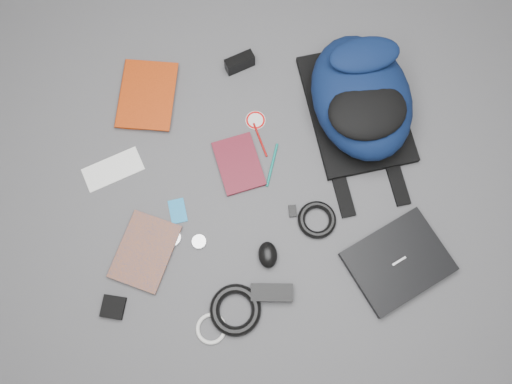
{
  "coord_description": "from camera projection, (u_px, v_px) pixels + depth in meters",
  "views": [
    {
      "loc": [
        -0.05,
        -0.44,
        1.67
      ],
      "look_at": [
        0.0,
        0.0,
        0.02
      ],
      "focal_mm": 35.0,
      "sensor_mm": 36.0,
      "label": 1
    }
  ],
  "objects": [
    {
      "name": "pen_red",
      "position": [
        260.0,
        140.0,
        1.77
      ],
      "size": [
        0.04,
        0.13,
        0.01
      ],
      "primitive_type": "cylinder",
      "rotation": [
        1.57,
        0.0,
        0.23
      ],
      "color": "#960C0B",
      "rests_on": "ground"
    },
    {
      "name": "sticker_disc",
      "position": [
        255.0,
        120.0,
        1.79
      ],
      "size": [
        0.09,
        0.09,
        0.0
      ],
      "primitive_type": "cylinder",
      "rotation": [
        0.0,
        0.0,
        -0.29
      ],
      "color": "silver",
      "rests_on": "ground"
    },
    {
      "name": "mouse",
      "position": [
        268.0,
        255.0,
        1.64
      ],
      "size": [
        0.07,
        0.09,
        0.05
      ],
      "primitive_type": "ellipsoid",
      "rotation": [
        0.0,
        0.0,
        -0.03
      ],
      "color": "black",
      "rests_on": "ground"
    },
    {
      "name": "headphone_right",
      "position": [
        199.0,
        242.0,
        1.67
      ],
      "size": [
        0.06,
        0.06,
        0.01
      ],
      "primitive_type": "cylinder",
      "rotation": [
        0.0,
        0.0,
        0.35
      ],
      "color": "#A5A5A8",
      "rests_on": "ground"
    },
    {
      "name": "pouch",
      "position": [
        113.0,
        307.0,
        1.61
      ],
      "size": [
        0.09,
        0.09,
        0.02
      ],
      "primitive_type": "cube",
      "rotation": [
        0.0,
        0.0,
        -0.28
      ],
      "color": "black",
      "rests_on": "ground"
    },
    {
      "name": "key_fob",
      "position": [
        293.0,
        211.0,
        1.7
      ],
      "size": [
        0.03,
        0.04,
        0.01
      ],
      "primitive_type": "cube",
      "rotation": [
        0.0,
        0.0,
        -0.03
      ],
      "color": "black",
      "rests_on": "ground"
    },
    {
      "name": "laptop",
      "position": [
        398.0,
        262.0,
        1.65
      ],
      "size": [
        0.38,
        0.35,
        0.03
      ],
      "primitive_type": "cube",
      "rotation": [
        0.0,
        0.0,
        0.41
      ],
      "color": "black",
      "rests_on": "ground"
    },
    {
      "name": "envelope",
      "position": [
        113.0,
        169.0,
        1.74
      ],
      "size": [
        0.22,
        0.15,
        0.0
      ],
      "primitive_type": "cube",
      "rotation": [
        0.0,
        0.0,
        0.32
      ],
      "color": "white",
      "rests_on": "ground"
    },
    {
      "name": "backpack",
      "position": [
        361.0,
        97.0,
        1.7
      ],
      "size": [
        0.4,
        0.55,
        0.22
      ],
      "primitive_type": null,
      "rotation": [
        0.0,
        0.0,
        0.09
      ],
      "color": "black",
      "rests_on": "ground"
    },
    {
      "name": "white_cable_coil",
      "position": [
        211.0,
        329.0,
        1.6
      ],
      "size": [
        0.12,
        0.12,
        0.01
      ],
      "primitive_type": "torus",
      "rotation": [
        0.0,
        0.0,
        0.24
      ],
      "color": "silver",
      "rests_on": "ground"
    },
    {
      "name": "compact_camera",
      "position": [
        240.0,
        63.0,
        1.82
      ],
      "size": [
        0.11,
        0.07,
        0.06
      ],
      "primitive_type": "cube",
      "rotation": [
        0.0,
        0.0,
        0.32
      ],
      "color": "black",
      "rests_on": "ground"
    },
    {
      "name": "headphone_left",
      "position": [
        173.0,
        238.0,
        1.68
      ],
      "size": [
        0.07,
        0.07,
        0.01
      ],
      "primitive_type": "cylinder",
      "rotation": [
        0.0,
        0.0,
        0.36
      ],
      "color": "#A3A3A5",
      "rests_on": "ground"
    },
    {
      "name": "power_brick",
      "position": [
        272.0,
        293.0,
        1.62
      ],
      "size": [
        0.14,
        0.08,
        0.03
      ],
      "primitive_type": "cube",
      "rotation": [
        0.0,
        0.0,
        -0.13
      ],
      "color": "black",
      "rests_on": "ground"
    },
    {
      "name": "id_badge",
      "position": [
        178.0,
        211.0,
        1.71
      ],
      "size": [
        0.06,
        0.09,
        0.0
      ],
      "primitive_type": "cube",
      "rotation": [
        0.0,
        0.0,
        0.11
      ],
      "color": "#1672AB",
      "rests_on": "ground"
    },
    {
      "name": "dvd_case",
      "position": [
        239.0,
        164.0,
        1.74
      ],
      "size": [
        0.18,
        0.22,
        0.02
      ],
      "primitive_type": "cube",
      "rotation": [
        0.0,
        0.0,
        0.18
      ],
      "color": "#490E17",
      "rests_on": "ground"
    },
    {
      "name": "usb_black",
      "position": [
        247.0,
        180.0,
        1.73
      ],
      "size": [
        0.03,
        0.05,
        0.01
      ],
      "primitive_type": "cube",
      "rotation": [
        0.0,
        0.0,
        -0.38
      ],
      "color": "black",
      "rests_on": "ground"
    },
    {
      "name": "textbook_red",
      "position": [
        120.0,
        93.0,
        1.81
      ],
      "size": [
        0.25,
        0.3,
        0.03
      ],
      "primitive_type": "imported",
      "rotation": [
        0.0,
        0.0,
        -0.2
      ],
      "color": "#932908",
      "rests_on": "ground"
    },
    {
      "name": "cable_coil",
      "position": [
        317.0,
        220.0,
        1.69
      ],
      "size": [
        0.14,
        0.14,
        0.03
      ],
      "primitive_type": "torus",
      "rotation": [
        0.0,
        0.0,
        -0.11
      ],
      "color": "black",
      "rests_on": "ground"
    },
    {
      "name": "comic_book",
      "position": [
        121.0,
        243.0,
        1.67
      ],
      "size": [
        0.26,
        0.29,
        0.02
      ],
      "primitive_type": "imported",
      "rotation": [
        0.0,
        0.0,
        -0.46
      ],
      "color": "#CB5F0E",
      "rests_on": "ground"
    },
    {
      "name": "ground",
      "position": [
        256.0,
        194.0,
        1.72
      ],
      "size": [
        4.0,
        4.0,
        0.0
      ],
      "primitive_type": "plane",
      "color": "#4F4F51",
      "rests_on": "ground"
    },
    {
      "name": "pen_teal",
      "position": [
        272.0,
        165.0,
        1.75
      ],
      "size": [
        0.06,
        0.15,
        0.01
      ],
      "primitive_type": "cylinder",
      "rotation": [
        1.57,
        0.0,
        -0.36
      ],
      "color": "#0B6B60",
      "rests_on": "ground"
    },
    {
      "name": "power_cord_coil",
      "position": [
        235.0,
        310.0,
        1.61
      ],
      "size": [
        0.18,
        0.18,
        0.03
      ],
      "primitive_type": "torus",
      "rotation": [
        0.0,
        0.0,
        0.07
      ],
      "color": "black",
      "rests_on": "ground"
    }
  ]
}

